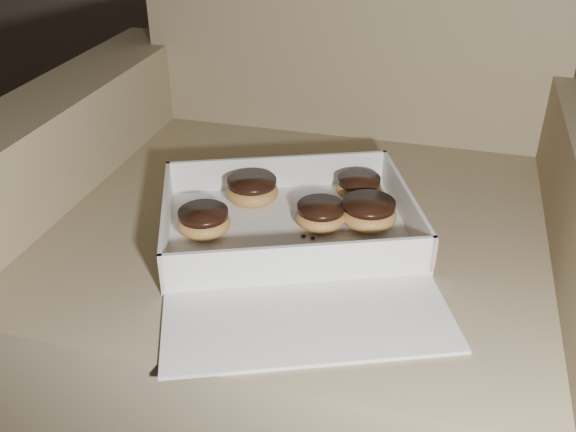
# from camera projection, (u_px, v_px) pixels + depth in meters

# --- Properties ---
(armchair) EXTENTS (0.98, 0.83, 1.03)m
(armchair) POSITION_uv_depth(u_px,v_px,m) (315.00, 258.00, 1.13)
(armchair) COLOR #847454
(armchair) RESTS_ON floor
(bakery_box) EXTENTS (0.49, 0.52, 0.06)m
(bakery_box) POSITION_uv_depth(u_px,v_px,m) (293.00, 239.00, 0.91)
(bakery_box) COLOR white
(bakery_box) RESTS_ON armchair
(donut_a) EXTENTS (0.07, 0.07, 0.04)m
(donut_a) POSITION_uv_depth(u_px,v_px,m) (321.00, 215.00, 0.94)
(donut_a) COLOR #D5904A
(donut_a) RESTS_ON bakery_box
(donut_b) EXTENTS (0.08, 0.08, 0.04)m
(donut_b) POSITION_uv_depth(u_px,v_px,m) (204.00, 221.00, 0.92)
(donut_b) COLOR #D5904A
(donut_b) RESTS_ON bakery_box
(donut_c) EXTENTS (0.07, 0.07, 0.04)m
(donut_c) POSITION_uv_depth(u_px,v_px,m) (359.00, 187.00, 1.02)
(donut_c) COLOR #D5904A
(donut_c) RESTS_ON bakery_box
(donut_d) EXTENTS (0.08, 0.08, 0.04)m
(donut_d) POSITION_uv_depth(u_px,v_px,m) (252.00, 190.00, 1.00)
(donut_d) COLOR #D5904A
(donut_d) RESTS_ON bakery_box
(donut_e) EXTENTS (0.08, 0.08, 0.04)m
(donut_e) POSITION_uv_depth(u_px,v_px,m) (368.00, 213.00, 0.94)
(donut_e) COLOR #D5904A
(donut_e) RESTS_ON bakery_box
(crumb_a) EXTENTS (0.01, 0.01, 0.00)m
(crumb_a) POSITION_uv_depth(u_px,v_px,m) (281.00, 266.00, 0.86)
(crumb_a) COLOR black
(crumb_a) RESTS_ON bakery_box
(crumb_b) EXTENTS (0.01, 0.01, 0.00)m
(crumb_b) POSITION_uv_depth(u_px,v_px,m) (303.00, 236.00, 0.92)
(crumb_b) COLOR black
(crumb_b) RESTS_ON bakery_box
(crumb_c) EXTENTS (0.01, 0.01, 0.00)m
(crumb_c) POSITION_uv_depth(u_px,v_px,m) (371.00, 267.00, 0.86)
(crumb_c) COLOR black
(crumb_c) RESTS_ON bakery_box
(crumb_d) EXTENTS (0.01, 0.01, 0.00)m
(crumb_d) POSITION_uv_depth(u_px,v_px,m) (200.00, 278.00, 0.84)
(crumb_d) COLOR black
(crumb_d) RESTS_ON bakery_box
(crumb_e) EXTENTS (0.01, 0.01, 0.00)m
(crumb_e) POSITION_uv_depth(u_px,v_px,m) (313.00, 238.00, 0.92)
(crumb_e) COLOR black
(crumb_e) RESTS_ON bakery_box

